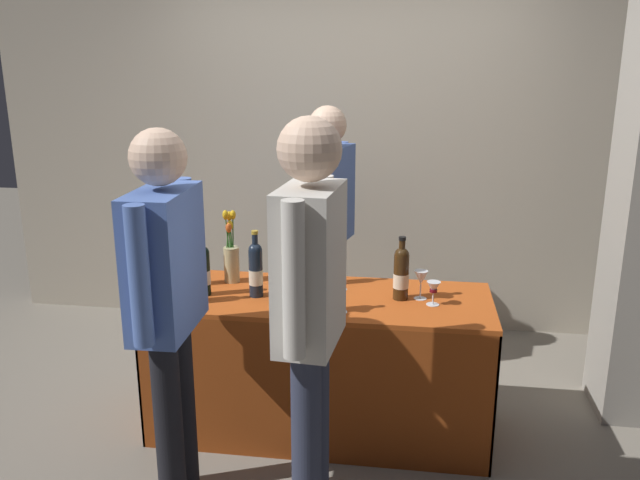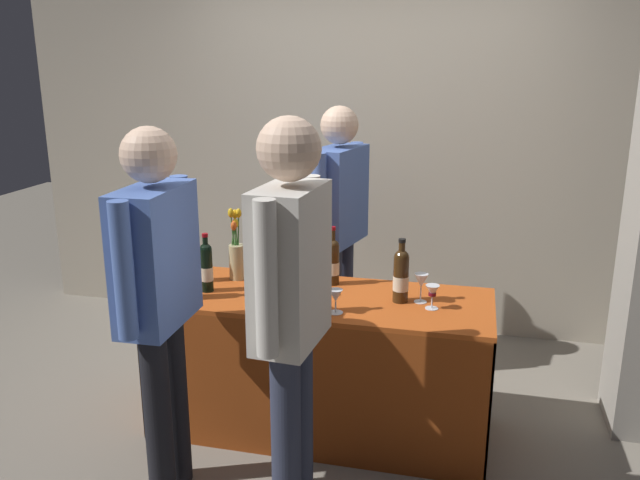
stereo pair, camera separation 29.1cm
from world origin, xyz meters
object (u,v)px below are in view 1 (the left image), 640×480
vendor_presenter (327,214)px  flower_vase (231,256)px  featured_wine_bottle (330,261)px  tasting_table (320,338)px  wine_glass_near_taster (340,296)px  taster_foreground_right (310,299)px  wine_glass_mid (433,288)px  wine_glass_near_vendor (421,279)px  display_bottle_0 (316,284)px

vendor_presenter → flower_vase: bearing=-23.4°
featured_wine_bottle → vendor_presenter: (-0.09, 0.57, 0.12)m
tasting_table → wine_glass_near_taster: wine_glass_near_taster is taller
flower_vase → taster_foreground_right: taster_foreground_right is taller
tasting_table → wine_glass_mid: (0.57, -0.04, 0.32)m
flower_vase → vendor_presenter: (0.45, 0.61, 0.11)m
tasting_table → flower_vase: bearing=163.1°
featured_wine_bottle → vendor_presenter: vendor_presenter is taller
wine_glass_mid → wine_glass_near_vendor: bearing=129.3°
featured_wine_bottle → wine_glass_near_taster: size_ratio=2.71×
display_bottle_0 → flower_vase: bearing=144.1°
tasting_table → wine_glass_mid: wine_glass_mid is taller
vendor_presenter → taster_foreground_right: bearing=17.9°
tasting_table → vendor_presenter: (-0.07, 0.77, 0.49)m
taster_foreground_right → flower_vase: bearing=36.2°
display_bottle_0 → wine_glass_near_taster: display_bottle_0 is taller
flower_vase → vendor_presenter: 0.76m
taster_foreground_right → tasting_table: bearing=10.2°
wine_glass_near_vendor → wine_glass_near_taster: wine_glass_near_vendor is taller
wine_glass_mid → wine_glass_near_taster: 0.48m
vendor_presenter → taster_foreground_right: (0.14, -1.57, 0.04)m
featured_wine_bottle → vendor_presenter: size_ratio=0.19×
tasting_table → vendor_presenter: bearing=94.9°
wine_glass_mid → vendor_presenter: 1.04m
featured_wine_bottle → flower_vase: size_ratio=0.80×
tasting_table → featured_wine_bottle: featured_wine_bottle is taller
display_bottle_0 → wine_glass_mid: bearing=18.2°
wine_glass_near_vendor → display_bottle_0: bearing=-152.4°
vendor_presenter → taster_foreground_right: 1.58m
display_bottle_0 → taster_foreground_right: taster_foreground_right is taller
display_bottle_0 → taster_foreground_right: (0.06, -0.58, 0.15)m
wine_glass_near_taster → flower_vase: size_ratio=0.29×
display_bottle_0 → taster_foreground_right: 0.60m
display_bottle_0 → wine_glass_near_vendor: bearing=27.6°
wine_glass_mid → flower_vase: flower_vase is taller
display_bottle_0 → wine_glass_mid: size_ratio=2.79×
featured_wine_bottle → wine_glass_mid: 0.60m
wine_glass_near_taster → taster_foreground_right: bearing=-94.6°
wine_glass_mid → display_bottle_0: bearing=-161.8°
wine_glass_near_taster → wine_glass_mid: bearing=20.2°
tasting_table → taster_foreground_right: (0.08, -0.81, 0.53)m
wine_glass_mid → taster_foreground_right: bearing=-123.0°
featured_wine_bottle → display_bottle_0: (-0.01, -0.42, 0.02)m
wine_glass_mid → flower_vase: size_ratio=0.30×
wine_glass_mid → flower_vase: bearing=169.7°
featured_wine_bottle → flower_vase: (-0.54, -0.04, 0.02)m
featured_wine_bottle → wine_glass_near_vendor: bearing=-18.4°
featured_wine_bottle → wine_glass_near_vendor: size_ratio=2.14×
flower_vase → taster_foreground_right: size_ratio=0.23×
wine_glass_near_vendor → wine_glass_mid: bearing=-50.7°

